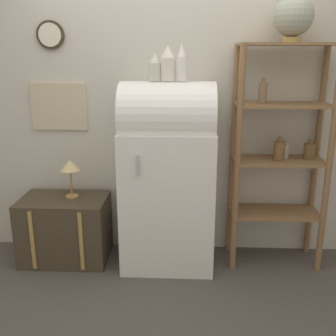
% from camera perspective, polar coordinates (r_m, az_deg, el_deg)
% --- Properties ---
extents(ground_plane, '(12.00, 12.00, 0.00)m').
position_cam_1_polar(ground_plane, '(3.27, -0.27, -15.64)').
color(ground_plane, '#4C4742').
extents(wall_back, '(7.00, 0.09, 2.70)m').
position_cam_1_polar(wall_back, '(3.37, 0.11, 9.84)').
color(wall_back, beige).
rests_on(wall_back, ground_plane).
extents(refrigerator, '(0.75, 0.59, 1.53)m').
position_cam_1_polar(refrigerator, '(3.19, -0.03, -0.99)').
color(refrigerator, white).
rests_on(refrigerator, ground_plane).
extents(suitcase_trunk, '(0.73, 0.47, 0.56)m').
position_cam_1_polar(suitcase_trunk, '(3.53, -14.67, -8.53)').
color(suitcase_trunk, '#423828').
rests_on(suitcase_trunk, ground_plane).
extents(shelf_unit, '(0.75, 0.37, 1.81)m').
position_cam_1_polar(shelf_unit, '(3.28, 15.96, 3.20)').
color(shelf_unit, olive).
rests_on(shelf_unit, ground_plane).
extents(globe, '(0.29, 0.29, 0.33)m').
position_cam_1_polar(globe, '(3.21, 17.74, 20.20)').
color(globe, '#AD8942').
rests_on(globe, shelf_unit).
extents(vase_left, '(0.09, 0.09, 0.21)m').
position_cam_1_polar(vase_left, '(3.05, -1.95, 14.30)').
color(vase_left, beige).
rests_on(vase_left, refrigerator).
extents(vase_center, '(0.12, 0.12, 0.27)m').
position_cam_1_polar(vase_center, '(3.06, 0.01, 14.80)').
color(vase_center, silver).
rests_on(vase_center, refrigerator).
extents(vase_right, '(0.07, 0.07, 0.28)m').
position_cam_1_polar(vase_right, '(3.03, 1.99, 14.87)').
color(vase_right, white).
rests_on(vase_right, refrigerator).
extents(desk_lamp, '(0.16, 0.16, 0.33)m').
position_cam_1_polar(desk_lamp, '(3.36, -14.02, 0.02)').
color(desk_lamp, '#AD8942').
rests_on(desk_lamp, suitcase_trunk).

